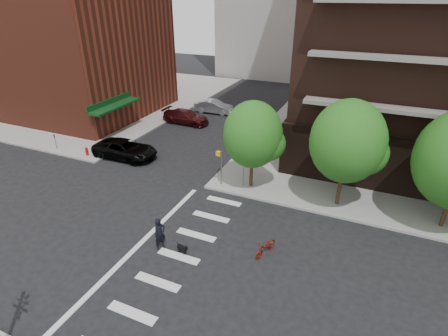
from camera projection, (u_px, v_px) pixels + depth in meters
ground at (132, 242)px, 19.63m from camera, size 120.00×120.00×0.00m
sidewalk_nw at (91, 94)px, 47.60m from camera, size 31.00×33.00×0.15m
crosswalk at (166, 252)px, 18.84m from camera, size 3.85×13.00×0.01m
midrise_nw at (57, 17)px, 37.66m from camera, size 21.40×15.50×20.00m
tree_a at (253, 135)px, 23.32m from camera, size 4.00×4.00×5.90m
tree_b at (347, 142)px, 20.94m from camera, size 4.50×4.50×6.65m
pedestrian_signal at (226, 163)px, 24.44m from camera, size 2.18×0.67×2.60m
fire_hydrant at (87, 151)px, 29.53m from camera, size 0.24×0.24×0.73m
parking_meter at (55, 140)px, 30.60m from camera, size 0.10×0.08×1.32m
parked_car_black at (125, 149)px, 29.30m from camera, size 2.71×5.58×1.53m
parked_car_maroon at (186, 117)px, 37.01m from camera, size 2.17×5.09×1.47m
parked_car_silver at (214, 107)px, 40.24m from camera, size 1.86×4.59×1.48m
scooter at (266, 247)px, 18.57m from camera, size 1.08×1.76×0.88m
dog_walker at (160, 234)px, 18.77m from camera, size 0.80×0.66×1.88m
dog at (182, 248)px, 18.63m from camera, size 0.67×0.30×0.55m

